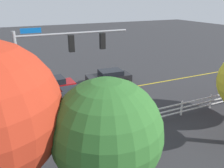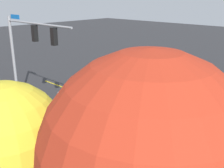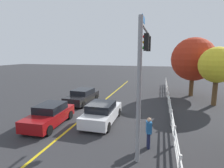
# 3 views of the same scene
# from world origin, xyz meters

# --- Properties ---
(ground_plane) EXTENTS (120.00, 120.00, 0.00)m
(ground_plane) POSITION_xyz_m (0.00, 0.00, 0.00)
(ground_plane) COLOR #2D2D30
(lane_center_stripe) EXTENTS (28.00, 0.16, 0.01)m
(lane_center_stripe) POSITION_xyz_m (-4.00, 0.00, 0.00)
(lane_center_stripe) COLOR gold
(lane_center_stripe) RESTS_ON ground_plane
(signal_assembly) EXTENTS (6.85, 0.38, 6.66)m
(signal_assembly) POSITION_xyz_m (4.11, 4.84, 4.68)
(signal_assembly) COLOR gray
(signal_assembly) RESTS_ON ground_plane
(car_0) EXTENTS (4.53, 2.01, 1.50)m
(car_0) POSITION_xyz_m (1.99, 1.72, 0.72)
(car_0) COLOR silver
(car_0) RESTS_ON ground_plane
(car_1) EXTENTS (4.51, 2.18, 1.40)m
(car_1) POSITION_xyz_m (-2.41, -1.86, 0.70)
(car_1) COLOR black
(car_1) RESTS_ON ground_plane
(car_2) EXTENTS (4.38, 2.07, 1.48)m
(car_2) POSITION_xyz_m (3.45, -1.68, 0.72)
(car_2) COLOR maroon
(car_2) RESTS_ON ground_plane
(pedestrian) EXTENTS (0.45, 0.34, 1.69)m
(pedestrian) POSITION_xyz_m (4.81, 5.26, 0.93)
(pedestrian) COLOR #191E3F
(pedestrian) RESTS_ON ground_plane
(white_rail_fence) EXTENTS (26.10, 0.10, 1.15)m
(white_rail_fence) POSITION_xyz_m (-3.00, 6.61, 0.60)
(white_rail_fence) COLOR white
(white_rail_fence) RESTS_ON ground_plane
(tree_2) EXTENTS (3.99, 3.99, 5.71)m
(tree_2) POSITION_xyz_m (3.86, 11.83, 3.70)
(tree_2) COLOR brown
(tree_2) RESTS_ON ground_plane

